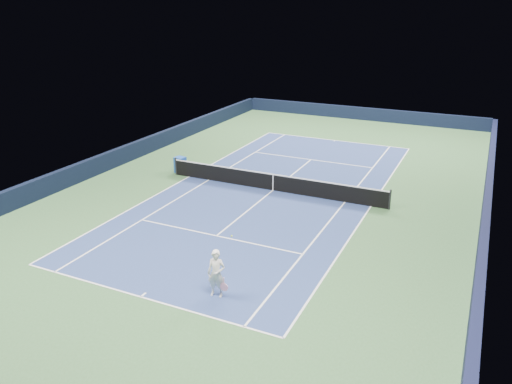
% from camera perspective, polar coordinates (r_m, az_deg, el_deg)
% --- Properties ---
extents(ground, '(40.00, 40.00, 0.00)m').
position_cam_1_polar(ground, '(27.80, 1.95, 0.18)').
color(ground, '#325930').
rests_on(ground, ground).
extents(wall_far, '(22.00, 0.35, 1.10)m').
position_cam_1_polar(wall_far, '(45.87, 11.94, 8.77)').
color(wall_far, black).
rests_on(wall_far, ground).
extents(wall_right, '(0.35, 40.00, 1.10)m').
position_cam_1_polar(wall_right, '(25.67, 24.76, -2.32)').
color(wall_right, black).
rests_on(wall_right, ground).
extents(wall_left, '(0.35, 40.00, 1.10)m').
position_cam_1_polar(wall_left, '(33.18, -15.51, 3.88)').
color(wall_left, black).
rests_on(wall_left, ground).
extents(court_surface, '(10.97, 23.77, 0.01)m').
position_cam_1_polar(court_surface, '(27.80, 1.95, 0.19)').
color(court_surface, navy).
rests_on(court_surface, ground).
extents(baseline_far, '(10.97, 0.08, 0.00)m').
position_cam_1_polar(baseline_far, '(38.51, 9.02, 5.86)').
color(baseline_far, white).
rests_on(baseline_far, ground).
extents(baseline_near, '(10.97, 0.08, 0.00)m').
position_cam_1_polar(baseline_near, '(18.58, -13.05, -11.60)').
color(baseline_near, white).
rests_on(baseline_near, ground).
extents(sideline_doubles_right, '(0.08, 23.77, 0.00)m').
position_cam_1_polar(sideline_doubles_right, '(26.29, 13.00, -1.60)').
color(sideline_doubles_right, white).
rests_on(sideline_doubles_right, ground).
extents(sideline_doubles_left, '(0.08, 23.77, 0.00)m').
position_cam_1_polar(sideline_doubles_left, '(30.25, -7.64, 1.76)').
color(sideline_doubles_left, white).
rests_on(sideline_doubles_left, ground).
extents(sideline_singles_right, '(0.08, 23.77, 0.00)m').
position_cam_1_polar(sideline_singles_right, '(26.57, 10.13, -1.14)').
color(sideline_singles_right, white).
rests_on(sideline_singles_right, ground).
extents(sideline_singles_left, '(0.08, 23.77, 0.00)m').
position_cam_1_polar(sideline_singles_left, '(29.56, -5.39, 1.40)').
color(sideline_singles_left, white).
rests_on(sideline_singles_left, ground).
extents(service_line_far, '(8.23, 0.08, 0.00)m').
position_cam_1_polar(service_line_far, '(33.47, 6.31, 3.70)').
color(service_line_far, white).
rests_on(service_line_far, ground).
extents(service_line_near, '(8.23, 0.08, 0.00)m').
position_cam_1_polar(service_line_near, '(22.53, -4.54, -5.01)').
color(service_line_near, white).
rests_on(service_line_near, ground).
extents(center_service_line, '(0.08, 12.80, 0.00)m').
position_cam_1_polar(center_service_line, '(27.80, 1.95, 0.20)').
color(center_service_line, white).
rests_on(center_service_line, ground).
extents(center_mark_far, '(0.08, 0.30, 0.00)m').
position_cam_1_polar(center_mark_far, '(38.37, 8.95, 5.81)').
color(center_mark_far, white).
rests_on(center_mark_far, ground).
extents(center_mark_near, '(0.08, 0.30, 0.00)m').
position_cam_1_polar(center_mark_near, '(18.68, -12.76, -11.39)').
color(center_mark_near, white).
rests_on(center_mark_near, ground).
extents(tennis_net, '(12.90, 0.10, 1.07)m').
position_cam_1_polar(tennis_net, '(27.63, 1.96, 1.16)').
color(tennis_net, black).
rests_on(tennis_net, ground).
extents(sponsor_cube, '(0.67, 0.63, 0.98)m').
position_cam_1_polar(sponsor_cube, '(30.94, -8.64, 3.09)').
color(sponsor_cube, '#1C4CAB').
rests_on(sponsor_cube, ground).
extents(tennis_player, '(0.83, 1.30, 1.97)m').
position_cam_1_polar(tennis_player, '(17.80, -4.54, -9.28)').
color(tennis_player, white).
rests_on(tennis_player, ground).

